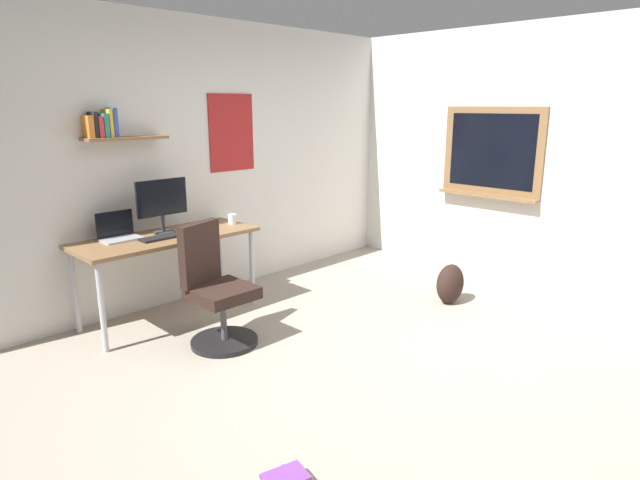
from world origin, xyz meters
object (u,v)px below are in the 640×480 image
object	(u,v)px
office_chair	(216,293)
coffee_mug	(232,219)
computer_mouse	(192,231)
laptop	(119,233)
monitor_primary	(162,202)
keyboard	(163,237)
backpack	(450,284)
desk	(167,244)

from	to	relation	value
office_chair	coffee_mug	distance (m)	1.03
computer_mouse	office_chair	bearing A→B (deg)	-108.51
laptop	monitor_primary	world-z (taller)	monitor_primary
coffee_mug	office_chair	bearing A→B (deg)	-134.41
computer_mouse	keyboard	bearing A→B (deg)	180.00
monitor_primary	backpack	world-z (taller)	monitor_primary
desk	backpack	bearing A→B (deg)	-37.24
monitor_primary	backpack	distance (m)	2.71
monitor_primary	coffee_mug	size ratio (longest dim) A/B	5.04
keyboard	computer_mouse	world-z (taller)	computer_mouse
desk	laptop	xyz separation A→B (m)	(-0.34, 0.15, 0.13)
office_chair	desk	bearing A→B (deg)	89.21
laptop	desk	bearing A→B (deg)	-23.49
monitor_primary	keyboard	size ratio (longest dim) A/B	1.25
office_chair	coffee_mug	world-z (taller)	office_chair
desk	office_chair	xyz separation A→B (m)	(-0.01, -0.72, -0.26)
office_chair	laptop	xyz separation A→B (m)	(-0.33, 0.87, 0.39)
computer_mouse	backpack	distance (m)	2.41
desk	backpack	world-z (taller)	desk
monitor_primary	backpack	size ratio (longest dim) A/B	1.23
keyboard	backpack	size ratio (longest dim) A/B	0.98
office_chair	monitor_primary	distance (m)	1.02
computer_mouse	backpack	bearing A→B (deg)	-38.72
laptop	coffee_mug	bearing A→B (deg)	-10.01
office_chair	monitor_primary	size ratio (longest dim) A/B	2.05
coffee_mug	laptop	bearing A→B (deg)	169.99
monitor_primary	coffee_mug	xyz separation A→B (m)	(0.63, -0.13, -0.22)
monitor_primary	backpack	bearing A→B (deg)	-39.54
computer_mouse	backpack	xyz separation A→B (m)	(1.83, -1.46, -0.57)
backpack	desk	bearing A→B (deg)	142.76
monitor_primary	keyboard	xyz separation A→B (m)	(-0.11, -0.18, -0.26)
desk	laptop	distance (m)	0.40
monitor_primary	coffee_mug	world-z (taller)	monitor_primary
keyboard	office_chair	bearing A→B (deg)	-84.04
office_chair	laptop	bearing A→B (deg)	111.10
backpack	laptop	bearing A→B (deg)	144.51
keyboard	computer_mouse	xyz separation A→B (m)	(0.28, 0.00, 0.01)
desk	coffee_mug	size ratio (longest dim) A/B	16.60
laptop	keyboard	size ratio (longest dim) A/B	0.84
keyboard	coffee_mug	size ratio (longest dim) A/B	4.02
monitor_primary	computer_mouse	size ratio (longest dim) A/B	4.46
coffee_mug	desk	bearing A→B (deg)	177.55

